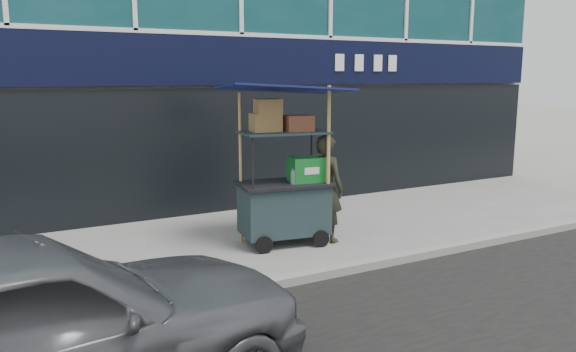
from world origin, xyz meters
TOP-DOWN VIEW (x-y plane):
  - ground at (0.00, 0.00)m, footprint 80.00×80.00m
  - curb at (0.00, -0.20)m, footprint 80.00×0.18m
  - vendor_cart at (-0.38, 1.43)m, footprint 2.04×1.58m
  - vendor_man at (0.25, 1.24)m, footprint 0.62×0.74m
  - parked_car at (-4.40, -1.86)m, footprint 4.80×2.60m

SIDE VIEW (x-z plane):
  - ground at x=0.00m, z-range 0.00..0.00m
  - curb at x=0.00m, z-range 0.00..0.12m
  - parked_car at x=-4.40m, z-range 0.00..1.55m
  - vendor_man at x=0.25m, z-range 0.00..1.72m
  - vendor_cart at x=-0.38m, z-range -0.38..2.16m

